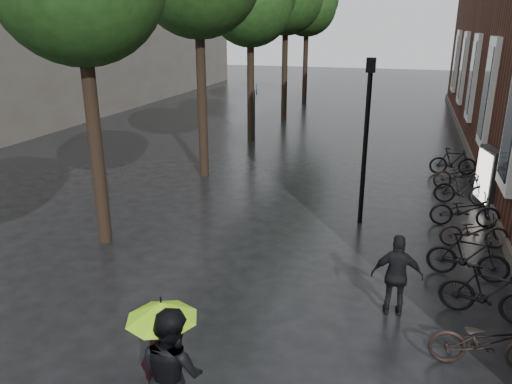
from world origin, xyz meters
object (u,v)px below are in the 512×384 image
at_px(pedestrian_walking, 397,275).
at_px(parked_bicycles, 467,219).
at_px(person_black, 173,373).
at_px(lamp_post, 367,127).
at_px(ad_lightbox, 487,178).
at_px(person_burgundy, 158,350).

relative_size(pedestrian_walking, parked_bicycles, 0.13).
bearing_deg(pedestrian_walking, person_black, 49.85).
bearing_deg(person_black, lamp_post, -72.87).
distance_m(ad_lightbox, lamp_post, 4.51).
relative_size(person_burgundy, pedestrian_walking, 0.99).
relative_size(ad_lightbox, lamp_post, 0.41).
bearing_deg(lamp_post, person_burgundy, -105.41).
distance_m(person_black, lamp_post, 8.56).
relative_size(pedestrian_walking, ad_lightbox, 0.90).
bearing_deg(person_black, person_burgundy, -19.59).
xyz_separation_m(person_burgundy, parked_bicycles, (4.81, 7.53, -0.32)).
relative_size(person_burgundy, lamp_post, 0.36).
distance_m(pedestrian_walking, lamp_post, 4.90).
distance_m(person_burgundy, parked_bicycles, 8.94).
height_order(person_black, parked_bicycles, person_black).
xyz_separation_m(person_burgundy, pedestrian_walking, (3.19, 3.27, 0.01)).
relative_size(person_burgundy, parked_bicycles, 0.13).
xyz_separation_m(pedestrian_walking, ad_lightbox, (2.33, 6.76, 0.10)).
height_order(person_burgundy, lamp_post, lamp_post).
relative_size(person_burgundy, person_black, 0.84).
xyz_separation_m(person_burgundy, lamp_post, (2.11, 7.67, 1.88)).
bearing_deg(lamp_post, person_black, -100.99).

